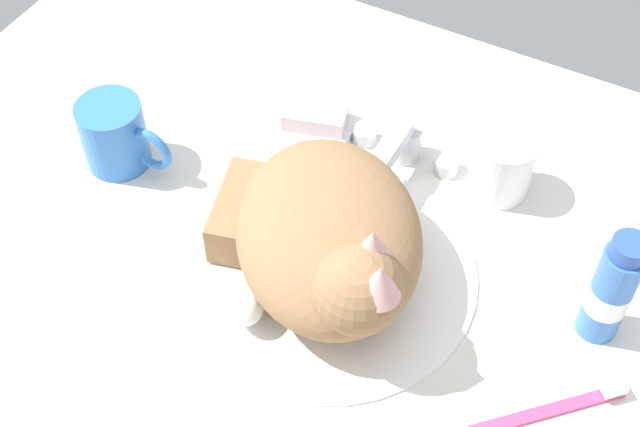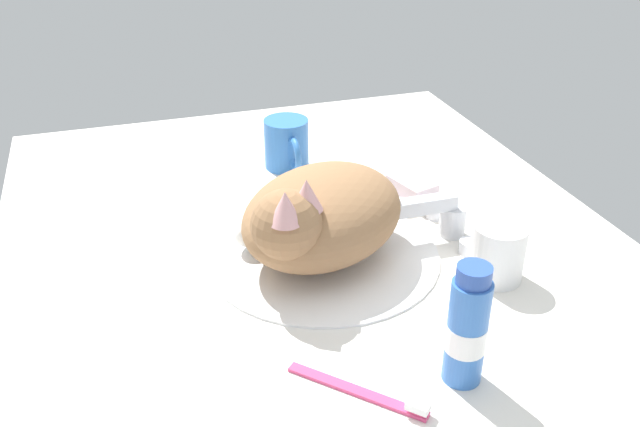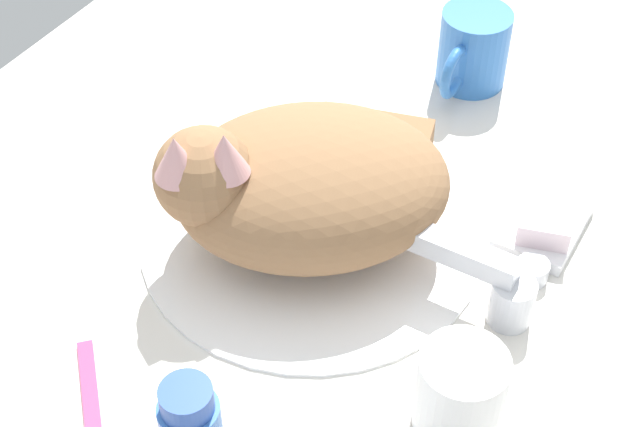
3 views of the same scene
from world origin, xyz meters
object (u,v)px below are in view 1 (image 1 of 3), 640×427
object	(u,v)px
cat	(327,241)
coffee_mug	(116,135)
soap_bar	(315,115)
toothbrush	(558,407)
toothpaste_bottle	(611,291)
faucet	(400,147)
rinse_cup	(502,165)

from	to	relation	value
cat	coffee_mug	xyz separation A→B (cm)	(-28.00, 3.72, -2.41)
cat	coffee_mug	world-z (taller)	cat
soap_bar	toothbrush	bearing A→B (deg)	-30.33
coffee_mug	toothpaste_bottle	world-z (taller)	toothpaste_bottle
faucet	soap_bar	distance (cm)	10.81
faucet	coffee_mug	xyz separation A→B (cm)	(-27.64, -14.12, 1.20)
cat	rinse_cup	distance (cm)	22.55
coffee_mug	soap_bar	distance (cm)	22.32
coffee_mug	toothbrush	xyz separation A→B (cm)	(52.93, -6.57, -3.53)
toothpaste_bottle	toothbrush	world-z (taller)	toothpaste_bottle
coffee_mug	rinse_cup	xyz separation A→B (cm)	(38.64, 15.96, -0.41)
faucet	cat	xyz separation A→B (cm)	(0.36, -17.84, 3.61)
soap_bar	toothpaste_bottle	world-z (taller)	toothpaste_bottle
faucet	soap_bar	xyz separation A→B (cm)	(-10.79, 0.42, -0.54)
faucet	coffee_mug	distance (cm)	31.06
faucet	soap_bar	size ratio (longest dim) A/B	1.83
cat	toothbrush	bearing A→B (deg)	-6.53
coffee_mug	toothpaste_bottle	distance (cm)	53.57
soap_bar	toothbrush	xyz separation A→B (cm)	(36.08, -21.11, -1.79)
cat	coffee_mug	size ratio (longest dim) A/B	2.63
soap_bar	toothbrush	size ratio (longest dim) A/B	0.61
coffee_mug	toothpaste_bottle	size ratio (longest dim) A/B	0.84
coffee_mug	toothbrush	size ratio (longest dim) A/B	0.96
soap_bar	coffee_mug	bearing A→B (deg)	-139.22
rinse_cup	soap_bar	xyz separation A→B (cm)	(-21.79, -1.43, -1.33)
toothpaste_bottle	rinse_cup	bearing A→B (deg)	139.98
faucet	rinse_cup	bearing A→B (deg)	9.53
rinse_cup	toothbrush	xyz separation A→B (cm)	(14.29, -22.54, -3.12)
cat	faucet	bearing A→B (deg)	91.15
cat	soap_bar	bearing A→B (deg)	121.42
faucet	toothbrush	distance (cm)	32.76
rinse_cup	cat	bearing A→B (deg)	-118.40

